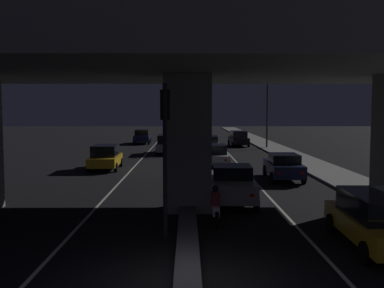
{
  "coord_description": "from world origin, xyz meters",
  "views": [
    {
      "loc": [
        0.0,
        -10.07,
        4.1
      ],
      "look_at": [
        0.32,
        22.08,
        1.63
      ],
      "focal_mm": 42.0,
      "sensor_mm": 36.0,
      "label": 1
    }
  ],
  "objects_px": {
    "car_taxi_yellow_lead": "(376,219)",
    "car_taxi_yellow_lead_oncoming": "(105,157)",
    "car_dark_blue_third": "(283,166)",
    "motorcycle_white_filtering_near": "(215,207)",
    "car_silver_second_oncoming": "(167,144)",
    "car_silver_second": "(232,184)",
    "car_dark_blue_third_oncoming": "(142,136)",
    "traffic_light_left_of_median": "(165,133)",
    "car_white_fourth": "(216,155)",
    "street_lamp": "(265,101)",
    "car_silver_fifth": "(209,144)",
    "motorcycle_black_filtering_mid": "(204,177)",
    "car_black_sixth": "(238,138)"
  },
  "relations": [
    {
      "from": "car_taxi_yellow_lead",
      "to": "motorcycle_black_filtering_mid",
      "type": "xyz_separation_m",
      "value": [
        -4.78,
        9.68,
        -0.22
      ]
    },
    {
      "from": "car_dark_blue_third",
      "to": "motorcycle_white_filtering_near",
      "type": "xyz_separation_m",
      "value": [
        -4.61,
        -10.15,
        -0.19
      ]
    },
    {
      "from": "car_silver_second_oncoming",
      "to": "car_taxi_yellow_lead_oncoming",
      "type": "bearing_deg",
      "value": -18.74
    },
    {
      "from": "car_black_sixth",
      "to": "car_dark_blue_third_oncoming",
      "type": "distance_m",
      "value": 11.83
    },
    {
      "from": "motorcycle_white_filtering_near",
      "to": "motorcycle_black_filtering_mid",
      "type": "relative_size",
      "value": 1.01
    },
    {
      "from": "car_dark_blue_third",
      "to": "car_silver_fifth",
      "type": "xyz_separation_m",
      "value": [
        -3.63,
        15.39,
        0.08
      ]
    },
    {
      "from": "car_taxi_yellow_lead",
      "to": "motorcycle_white_filtering_near",
      "type": "relative_size",
      "value": 2.73
    },
    {
      "from": "car_black_sixth",
      "to": "motorcycle_black_filtering_mid",
      "type": "bearing_deg",
      "value": 167.36
    },
    {
      "from": "car_silver_second",
      "to": "car_white_fourth",
      "type": "relative_size",
      "value": 1.19
    },
    {
      "from": "street_lamp",
      "to": "motorcycle_black_filtering_mid",
      "type": "relative_size",
      "value": 4.83
    },
    {
      "from": "car_black_sixth",
      "to": "motorcycle_white_filtering_near",
      "type": "xyz_separation_m",
      "value": [
        -4.74,
        -34.49,
        -0.26
      ]
    },
    {
      "from": "street_lamp",
      "to": "car_silver_second",
      "type": "height_order",
      "value": "street_lamp"
    },
    {
      "from": "car_silver_second_oncoming",
      "to": "motorcycle_white_filtering_near",
      "type": "distance_m",
      "value": 26.19
    },
    {
      "from": "motorcycle_white_filtering_near",
      "to": "car_dark_blue_third_oncoming",
      "type": "bearing_deg",
      "value": 8.15
    },
    {
      "from": "traffic_light_left_of_median",
      "to": "motorcycle_white_filtering_near",
      "type": "distance_m",
      "value": 3.59
    },
    {
      "from": "car_dark_blue_third_oncoming",
      "to": "motorcycle_white_filtering_near",
      "type": "distance_m",
      "value": 38.81
    },
    {
      "from": "car_dark_blue_third",
      "to": "motorcycle_white_filtering_near",
      "type": "bearing_deg",
      "value": 157.82
    },
    {
      "from": "car_silver_second",
      "to": "car_silver_fifth",
      "type": "bearing_deg",
      "value": 2.37
    },
    {
      "from": "car_taxi_yellow_lead",
      "to": "car_black_sixth",
      "type": "relative_size",
      "value": 1.07
    },
    {
      "from": "car_dark_blue_third",
      "to": "car_dark_blue_third_oncoming",
      "type": "bearing_deg",
      "value": 23.74
    },
    {
      "from": "street_lamp",
      "to": "car_dark_blue_third_oncoming",
      "type": "relative_size",
      "value": 1.8
    },
    {
      "from": "car_silver_second",
      "to": "car_black_sixth",
      "type": "relative_size",
      "value": 1.07
    },
    {
      "from": "car_dark_blue_third_oncoming",
      "to": "car_black_sixth",
      "type": "bearing_deg",
      "value": 69.77
    },
    {
      "from": "car_taxi_yellow_lead",
      "to": "car_taxi_yellow_lead_oncoming",
      "type": "bearing_deg",
      "value": 34.31
    },
    {
      "from": "traffic_light_left_of_median",
      "to": "car_taxi_yellow_lead",
      "type": "relative_size",
      "value": 1.02
    },
    {
      "from": "street_lamp",
      "to": "car_taxi_yellow_lead",
      "type": "height_order",
      "value": "street_lamp"
    },
    {
      "from": "traffic_light_left_of_median",
      "to": "car_taxi_yellow_lead_oncoming",
      "type": "relative_size",
      "value": 1.13
    },
    {
      "from": "street_lamp",
      "to": "motorcycle_white_filtering_near",
      "type": "relative_size",
      "value": 4.8
    },
    {
      "from": "car_white_fourth",
      "to": "motorcycle_black_filtering_mid",
      "type": "bearing_deg",
      "value": 173.7
    },
    {
      "from": "car_taxi_yellow_lead_oncoming",
      "to": "car_black_sixth",
      "type": "bearing_deg",
      "value": 148.39
    },
    {
      "from": "car_silver_second_oncoming",
      "to": "car_dark_blue_third_oncoming",
      "type": "height_order",
      "value": "car_silver_second_oncoming"
    },
    {
      "from": "car_taxi_yellow_lead_oncoming",
      "to": "street_lamp",
      "type": "bearing_deg",
      "value": 138.58
    },
    {
      "from": "car_silver_second",
      "to": "car_taxi_yellow_lead_oncoming",
      "type": "bearing_deg",
      "value": 36.77
    },
    {
      "from": "car_white_fourth",
      "to": "car_taxi_yellow_lead_oncoming",
      "type": "xyz_separation_m",
      "value": [
        -7.69,
        -1.82,
        0.04
      ]
    },
    {
      "from": "street_lamp",
      "to": "car_silver_second",
      "type": "relative_size",
      "value": 1.76
    },
    {
      "from": "car_white_fourth",
      "to": "car_taxi_yellow_lead",
      "type": "bearing_deg",
      "value": -168.82
    },
    {
      "from": "car_silver_second",
      "to": "car_dark_blue_third",
      "type": "xyz_separation_m",
      "value": [
        3.65,
        6.38,
        -0.04
      ]
    },
    {
      "from": "car_silver_second",
      "to": "motorcycle_white_filtering_near",
      "type": "relative_size",
      "value": 2.72
    },
    {
      "from": "car_white_fourth",
      "to": "car_dark_blue_third_oncoming",
      "type": "xyz_separation_m",
      "value": [
        -7.51,
        21.55,
        0.06
      ]
    },
    {
      "from": "car_dark_blue_third",
      "to": "car_black_sixth",
      "type": "bearing_deg",
      "value": 1.94
    },
    {
      "from": "motorcycle_black_filtering_mid",
      "to": "traffic_light_left_of_median",
      "type": "bearing_deg",
      "value": 170.45
    },
    {
      "from": "car_dark_blue_third",
      "to": "car_white_fourth",
      "type": "bearing_deg",
      "value": 30.7
    },
    {
      "from": "street_lamp",
      "to": "car_taxi_yellow_lead_oncoming",
      "type": "xyz_separation_m",
      "value": [
        -13.76,
        -16.42,
        -4.1
      ]
    },
    {
      "from": "car_silver_second",
      "to": "car_dark_blue_third_oncoming",
      "type": "xyz_separation_m",
      "value": [
        -7.42,
        34.5,
        0.05
      ]
    },
    {
      "from": "car_taxi_yellow_lead_oncoming",
      "to": "car_silver_second_oncoming",
      "type": "xyz_separation_m",
      "value": [
        3.7,
        11.13,
        0.07
      ]
    },
    {
      "from": "car_taxi_yellow_lead",
      "to": "car_silver_second",
      "type": "xyz_separation_m",
      "value": [
        -3.67,
        6.47,
        -0.0
      ]
    },
    {
      "from": "car_silver_fifth",
      "to": "motorcycle_black_filtering_mid",
      "type": "distance_m",
      "value": 18.6
    },
    {
      "from": "street_lamp",
      "to": "car_silver_second",
      "type": "bearing_deg",
      "value": -102.61
    },
    {
      "from": "car_taxi_yellow_lead",
      "to": "car_taxi_yellow_lead_oncoming",
      "type": "height_order",
      "value": "car_taxi_yellow_lead_oncoming"
    },
    {
      "from": "car_dark_blue_third_oncoming",
      "to": "car_white_fourth",
      "type": "bearing_deg",
      "value": 17.61
    }
  ]
}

